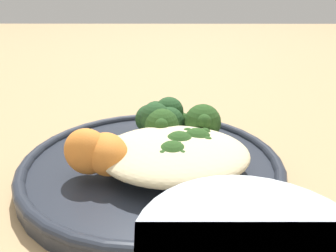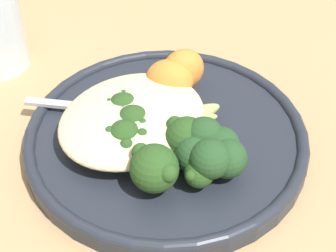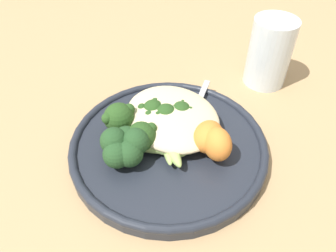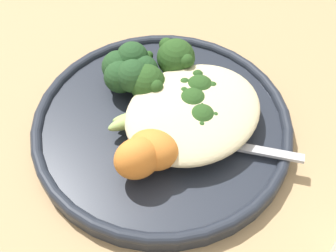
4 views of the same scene
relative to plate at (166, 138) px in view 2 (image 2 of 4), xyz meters
name	(u,v)px [view 2 (image 2 of 4)]	position (x,y,z in m)	size (l,w,h in m)	color
ground_plane	(176,147)	(0.01, -0.01, -0.01)	(4.00, 4.00, 0.00)	tan
plate	(166,138)	(0.00, 0.00, 0.00)	(0.27, 0.27, 0.02)	#232833
quinoa_mound	(132,118)	(-0.02, 0.02, 0.03)	(0.15, 0.12, 0.03)	beige
broccoli_stalk_0	(134,111)	(-0.01, 0.03, 0.03)	(0.08, 0.08, 0.03)	#9EBC66
broccoli_stalk_1	(146,122)	(-0.02, 0.01, 0.03)	(0.10, 0.06, 0.03)	#9EBC66
broccoli_stalk_2	(146,131)	(-0.03, 0.00, 0.02)	(0.12, 0.05, 0.03)	#9EBC66
broccoli_stalk_3	(159,163)	(-0.05, -0.04, 0.03)	(0.12, 0.07, 0.04)	#9EBC66
broccoli_stalk_4	(188,135)	(0.00, -0.03, 0.03)	(0.08, 0.07, 0.04)	#9EBC66
broccoli_stalk_5	(197,155)	(-0.01, -0.05, 0.02)	(0.09, 0.10, 0.03)	#9EBC66
sweet_potato_chunk_0	(183,70)	(0.06, 0.04, 0.03)	(0.04, 0.04, 0.04)	orange
sweet_potato_chunk_1	(170,79)	(0.04, 0.04, 0.03)	(0.05, 0.04, 0.04)	orange
kale_tuft	(212,150)	(-0.01, -0.06, 0.03)	(0.06, 0.06, 0.04)	#234723
spoon	(100,107)	(-0.03, 0.07, 0.01)	(0.08, 0.10, 0.01)	#B7B7BC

